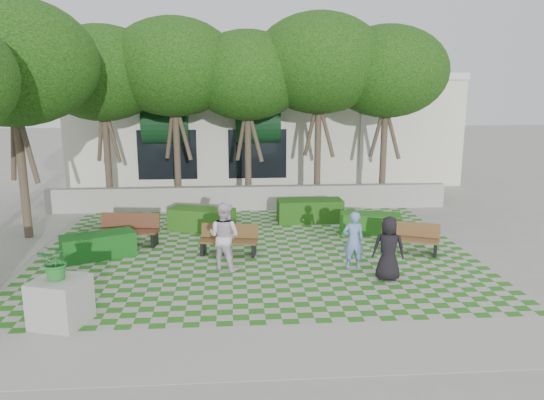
{
  "coord_description": "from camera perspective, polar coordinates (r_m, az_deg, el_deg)",
  "views": [
    {
      "loc": [
        -0.62,
        -13.42,
        4.72
      ],
      "look_at": [
        0.5,
        1.5,
        1.4
      ],
      "focal_mm": 35.0,
      "sensor_mm": 36.0,
      "label": 1
    }
  ],
  "objects": [
    {
      "name": "ground",
      "position": [
        14.23,
        -1.57,
        -6.85
      ],
      "size": [
        90.0,
        90.0,
        0.0
      ],
      "primitive_type": "plane",
      "color": "gray",
      "rests_on": "ground"
    },
    {
      "name": "person_dark",
      "position": [
        13.19,
        12.43,
        -5.11
      ],
      "size": [
        0.86,
        0.65,
        1.58
      ],
      "primitive_type": "imported",
      "rotation": [
        0.0,
        0.0,
        2.94
      ],
      "color": "black",
      "rests_on": "ground"
    },
    {
      "name": "person_white",
      "position": [
        13.63,
        -5.17,
        -3.89
      ],
      "size": [
        1.08,
        1.01,
        1.77
      ],
      "primitive_type": "imported",
      "rotation": [
        0.0,
        0.0,
        2.62
      ],
      "color": "silver",
      "rests_on": "ground"
    },
    {
      "name": "person_blue",
      "position": [
        13.81,
        8.74,
        -4.3
      ],
      "size": [
        0.56,
        0.37,
        1.52
      ],
      "primitive_type": "imported",
      "rotation": [
        0.0,
        0.0,
        3.16
      ],
      "color": "#6F88CA",
      "rests_on": "ground"
    },
    {
      "name": "building",
      "position": [
        27.63,
        -1.07,
        7.94
      ],
      "size": [
        18.0,
        8.92,
        5.15
      ],
      "color": "silver",
      "rests_on": "ground"
    },
    {
      "name": "lawn",
      "position": [
        15.18,
        -1.75,
        -5.58
      ],
      "size": [
        12.0,
        12.0,
        0.0
      ],
      "primitive_type": "plane",
      "color": "#2B721E",
      "rests_on": "ground"
    },
    {
      "name": "hedge_west",
      "position": [
        15.36,
        -18.17,
        -4.7
      ],
      "size": [
        2.08,
        1.5,
        0.68
      ],
      "primitive_type": "cube",
      "rotation": [
        0.0,
        0.0,
        0.43
      ],
      "color": "#134817",
      "rests_on": "ground"
    },
    {
      "name": "hedge_midleft",
      "position": [
        17.39,
        -7.56,
        -2.1
      ],
      "size": [
        2.24,
        1.47,
        0.73
      ],
      "primitive_type": "cube",
      "rotation": [
        0.0,
        0.0,
        -0.34
      ],
      "color": "#225316",
      "rests_on": "ground"
    },
    {
      "name": "bench_east",
      "position": [
        15.52,
        14.58,
        -4.04
      ],
      "size": [
        1.69,
        1.13,
        0.85
      ],
      "rotation": [
        0.0,
        0.0,
        -0.41
      ],
      "color": "brown",
      "rests_on": "ground"
    },
    {
      "name": "hedge_midright",
      "position": [
        18.37,
        4.09,
        -1.16
      ],
      "size": [
        2.24,
        0.94,
        0.78
      ],
      "primitive_type": "cube",
      "rotation": [
        0.0,
        0.0,
        0.02
      ],
      "color": "#1C4813",
      "rests_on": "ground"
    },
    {
      "name": "bench_west",
      "position": [
        16.27,
        -15.15,
        -3.16
      ],
      "size": [
        1.83,
        0.82,
        0.93
      ],
      "rotation": [
        0.0,
        0.0,
        -0.14
      ],
      "color": "#512C1B",
      "rests_on": "ground"
    },
    {
      "name": "retaining_wall",
      "position": [
        20.08,
        -2.43,
        0.23
      ],
      "size": [
        15.0,
        0.36,
        0.9
      ],
      "primitive_type": "cube",
      "color": "#9E9B93",
      "rests_on": "ground"
    },
    {
      "name": "planter_front",
      "position": [
        11.41,
        -21.89,
        -9.15
      ],
      "size": [
        1.19,
        1.19,
        1.68
      ],
      "rotation": [
        0.0,
        0.0,
        -0.31
      ],
      "color": "#9E9B93",
      "rests_on": "ground"
    },
    {
      "name": "tree_row",
      "position": [
        19.41,
        -8.2,
        13.74
      ],
      "size": [
        17.7,
        13.4,
        7.41
      ],
      "color": "#47382B",
      "rests_on": "ground"
    },
    {
      "name": "hedge_east",
      "position": [
        17.16,
        10.49,
        -2.52
      ],
      "size": [
        2.02,
        1.18,
        0.66
      ],
      "primitive_type": "cube",
      "rotation": [
        0.0,
        0.0,
        -0.24
      ],
      "color": "#1B5216",
      "rests_on": "ground"
    },
    {
      "name": "sidewalk_south",
      "position": [
        9.93,
        -0.2,
        -15.83
      ],
      "size": [
        16.0,
        2.0,
        0.01
      ],
      "primitive_type": "cube",
      "color": "#9E9B93",
      "rests_on": "ground"
    },
    {
      "name": "bench_mid",
      "position": [
        14.9,
        -4.67,
        -4.35
      ],
      "size": [
        1.68,
        0.8,
        0.85
      ],
      "rotation": [
        0.0,
        0.0,
        -0.17
      ],
      "color": "#543A1D",
      "rests_on": "ground"
    }
  ]
}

